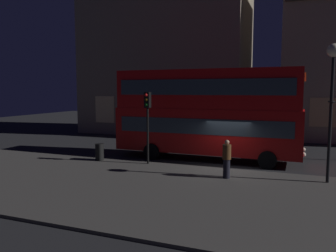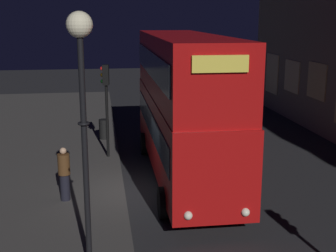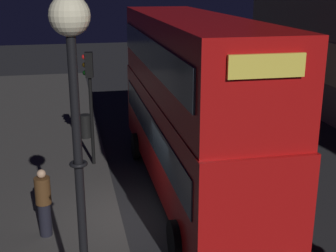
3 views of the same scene
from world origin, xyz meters
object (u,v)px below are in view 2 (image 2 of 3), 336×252
(double_decker_bus, at_px, (183,100))
(street_lamp, at_px, (82,74))
(pedestrian, at_px, (64,173))
(litter_bin, at_px, (104,129))
(traffic_light_near_kerb, at_px, (106,91))

(double_decker_bus, relative_size, street_lamp, 1.85)
(pedestrian, bearing_deg, double_decker_bus, -176.90)
(pedestrian, distance_m, litter_bin, 7.93)
(traffic_light_near_kerb, relative_size, litter_bin, 4.08)
(street_lamp, bearing_deg, litter_bin, 177.51)
(double_decker_bus, distance_m, street_lamp, 7.62)
(pedestrian, relative_size, litter_bin, 1.85)
(traffic_light_near_kerb, bearing_deg, pedestrian, -11.01)
(double_decker_bus, distance_m, pedestrian, 5.25)
(traffic_light_near_kerb, bearing_deg, double_decker_bus, 54.72)
(litter_bin, bearing_deg, traffic_light_near_kerb, 2.12)
(double_decker_bus, xyz_separation_m, pedestrian, (2.15, -4.37, -1.97))
(street_lamp, relative_size, litter_bin, 6.22)
(traffic_light_near_kerb, bearing_deg, street_lamp, 2.63)
(litter_bin, bearing_deg, double_decker_bus, 27.84)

